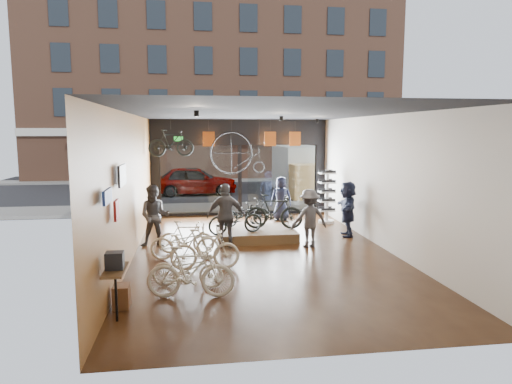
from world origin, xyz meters
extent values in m
cube|color=black|center=(0.00, 0.00, -0.02)|extent=(7.00, 12.00, 0.04)
cube|color=black|center=(0.00, 0.00, 3.82)|extent=(7.00, 12.00, 0.04)
cube|color=#AD6E3A|center=(-3.52, 0.00, 1.90)|extent=(0.04, 12.00, 3.80)
cube|color=beige|center=(3.52, 0.00, 1.90)|extent=(0.04, 12.00, 3.80)
cube|color=beige|center=(0.00, -6.02, 1.90)|extent=(7.00, 0.04, 3.80)
cube|color=#198C26|center=(-2.40, 5.88, 3.05)|extent=(0.35, 0.06, 0.18)
cube|color=black|center=(0.00, 15.00, -0.01)|extent=(30.00, 18.00, 0.02)
cube|color=slate|center=(0.00, 7.20, 0.06)|extent=(30.00, 2.40, 0.12)
cube|color=slate|center=(0.00, 19.00, 0.06)|extent=(30.00, 2.00, 0.12)
cube|color=brown|center=(0.00, 21.50, 7.00)|extent=(26.00, 5.00, 14.00)
imported|color=gray|center=(-1.80, 12.00, 0.76)|extent=(4.47, 1.80, 1.52)
imported|color=beige|center=(-1.97, -3.26, 0.53)|extent=(1.81, 0.68, 1.06)
imported|color=beige|center=(-2.04, -2.62, 0.41)|extent=(1.65, 0.91, 0.82)
imported|color=beige|center=(-1.63, -1.40, 0.51)|extent=(1.69, 0.51, 1.01)
imported|color=beige|center=(-2.12, -0.48, 0.47)|extent=(1.86, 0.82, 0.95)
imported|color=beige|center=(-2.09, 0.14, 0.46)|extent=(1.57, 0.66, 0.92)
cube|color=#4B3920|center=(0.04, 1.65, 0.15)|extent=(2.40, 1.80, 0.30)
imported|color=black|center=(-0.65, 1.09, 0.74)|extent=(1.79, 1.00, 0.89)
imported|color=black|center=(0.60, 1.61, 0.85)|extent=(1.88, 0.83, 1.09)
imported|color=black|center=(-0.23, 2.16, 0.73)|extent=(1.75, 1.02, 0.87)
imported|color=#3F3F44|center=(-3.00, 1.06, 0.90)|extent=(0.92, 0.74, 1.80)
imported|color=#3F3F44|center=(-0.96, 0.66, 0.93)|extent=(1.13, 0.55, 1.87)
imported|color=#3F3F44|center=(1.43, 0.41, 0.84)|extent=(1.17, 0.77, 1.69)
imported|color=#161C33|center=(1.41, 4.51, 0.83)|extent=(0.85, 0.59, 1.66)
imported|color=#161C33|center=(3.00, 1.61, 0.88)|extent=(0.86, 1.71, 1.76)
imported|color=black|center=(-2.62, 4.20, 2.93)|extent=(1.62, 0.61, 0.95)
cube|color=#CC5919|center=(-1.25, 5.20, 3.05)|extent=(0.45, 0.03, 0.55)
cube|color=#CC5919|center=(1.10, 5.20, 3.05)|extent=(0.45, 0.03, 0.55)
cube|color=#CC5919|center=(2.08, 5.20, 3.05)|extent=(0.45, 0.03, 0.55)
camera|label=1|loc=(-1.92, -12.20, 3.32)|focal=32.00mm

